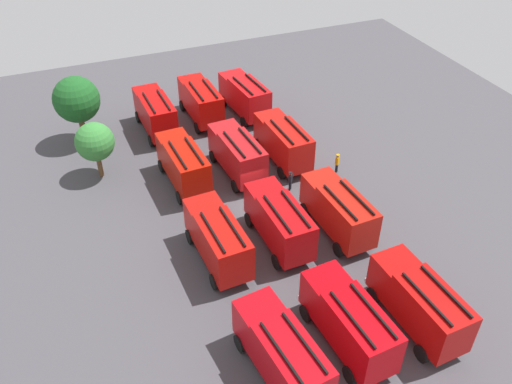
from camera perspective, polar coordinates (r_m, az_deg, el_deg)
The scene contains 20 objects.
ground_plane at distance 42.67m, azimuth -0.00°, elevation -1.49°, with size 66.15×66.15×0.00m, color #423F44.
fire_truck_0 at distance 34.10m, azimuth 17.04°, elevation -11.11°, with size 7.31×3.04×3.88m.
fire_truck_1 at distance 39.40m, azimuth 8.80°, elevation -1.84°, with size 7.31×3.04×3.88m.
fire_truck_2 at distance 46.69m, azimuth 2.91°, elevation 5.51°, with size 7.29×2.97×3.88m.
fire_truck_3 at distance 54.12m, azimuth -1.24°, elevation 10.33°, with size 7.40×3.32×3.88m.
fire_truck_4 at distance 32.20m, azimuth 9.88°, elevation -13.37°, with size 7.35×3.16×3.88m.
fire_truck_5 at distance 38.02m, azimuth 2.48°, elevation -3.05°, with size 7.26×2.91×3.88m.
fire_truck_6 at distance 45.02m, azimuth -2.03°, elevation 4.20°, with size 7.34×3.11×3.88m.
fire_truck_7 at distance 53.36m, azimuth -5.94°, elevation 9.71°, with size 7.26×2.90×3.88m.
fire_truck_8 at distance 30.46m, azimuth 2.73°, elevation -16.71°, with size 7.43×3.42×3.88m.
fire_truck_9 at distance 36.70m, azimuth -4.14°, elevation -4.91°, with size 7.31×3.04×3.88m.
fire_truck_10 at distance 44.15m, azimuth -7.80°, elevation 3.09°, with size 7.32×3.07×3.88m.
fire_truck_11 at distance 51.94m, azimuth -10.74°, elevation 8.41°, with size 7.28×2.96×3.88m.
firefighter_0 at distance 48.57m, azimuth 5.39°, elevation 5.07°, with size 0.27×0.43×1.68m.
firefighter_1 at distance 60.81m, azimuth -1.80°, elevation 12.27°, with size 0.42×0.48×1.71m.
firefighter_2 at distance 46.36m, azimuth 8.68°, elevation 3.16°, with size 0.45×0.48×1.81m.
firefighter_3 at distance 43.87m, azimuth 3.70°, elevation 1.29°, with size 0.46×0.47×1.76m.
tree_0 at distance 46.09m, azimuth -16.87°, elevation 5.15°, with size 3.25×3.25×5.04m.
tree_1 at distance 51.06m, azimuth -18.66°, elevation 9.33°, with size 4.19×4.19×6.49m.
traffic_cone_0 at distance 45.43m, azimuth 8.35°, elevation 1.38°, with size 0.51×0.51×0.73m, color #F2600C.
Camera 1 is at (-30.75, 12.46, 26.83)m, focal length 37.38 mm.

